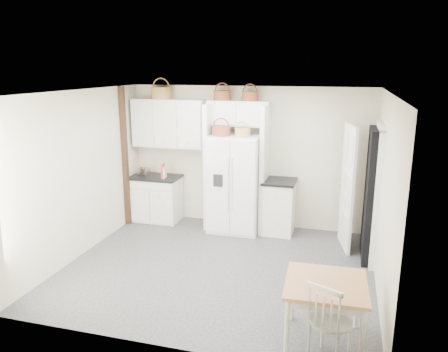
% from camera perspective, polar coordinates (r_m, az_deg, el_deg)
% --- Properties ---
extents(floor, '(4.50, 4.50, 0.00)m').
position_cam_1_polar(floor, '(6.72, -0.72, -11.83)').
color(floor, black).
rests_on(floor, ground).
extents(ceiling, '(4.50, 4.50, 0.00)m').
position_cam_1_polar(ceiling, '(6.05, -0.79, 10.91)').
color(ceiling, white).
rests_on(ceiling, wall_back).
extents(wall_back, '(4.50, 0.00, 4.50)m').
position_cam_1_polar(wall_back, '(8.14, 3.21, 2.49)').
color(wall_back, beige).
rests_on(wall_back, floor).
extents(wall_left, '(0.00, 4.00, 4.00)m').
position_cam_1_polar(wall_left, '(7.20, -18.20, 0.25)').
color(wall_left, beige).
rests_on(wall_left, floor).
extents(wall_right, '(0.00, 4.00, 4.00)m').
position_cam_1_polar(wall_right, '(6.05, 20.19, -2.49)').
color(wall_right, beige).
rests_on(wall_right, floor).
extents(refrigerator, '(0.91, 0.73, 1.76)m').
position_cam_1_polar(refrigerator, '(7.90, 1.48, -1.00)').
color(refrigerator, white).
rests_on(refrigerator, floor).
extents(base_cab_left, '(0.92, 0.58, 0.85)m').
position_cam_1_polar(base_cab_left, '(8.63, -8.85, -2.99)').
color(base_cab_left, silver).
rests_on(base_cab_left, floor).
extents(base_cab_right, '(0.53, 0.64, 0.93)m').
position_cam_1_polar(base_cab_right, '(7.96, 7.19, -4.08)').
color(base_cab_right, silver).
rests_on(base_cab_right, floor).
extents(dining_table, '(0.89, 0.89, 0.71)m').
position_cam_1_polar(dining_table, '(5.05, 12.97, -16.99)').
color(dining_table, '#AB6A3A').
rests_on(dining_table, floor).
extents(windsor_chair, '(0.56, 0.54, 0.89)m').
position_cam_1_polar(windsor_chair, '(4.75, 13.75, -17.97)').
color(windsor_chair, silver).
rests_on(windsor_chair, floor).
extents(counter_left, '(0.96, 0.62, 0.04)m').
position_cam_1_polar(counter_left, '(8.51, -8.96, -0.14)').
color(counter_left, black).
rests_on(counter_left, base_cab_left).
extents(counter_right, '(0.57, 0.68, 0.04)m').
position_cam_1_polar(counter_right, '(7.82, 7.30, -0.69)').
color(counter_right, black).
rests_on(counter_right, base_cab_right).
extents(toaster, '(0.24, 0.16, 0.16)m').
position_cam_1_polar(toaster, '(8.56, -10.45, 0.55)').
color(toaster, silver).
rests_on(toaster, counter_left).
extents(cookbook_red, '(0.07, 0.18, 0.26)m').
position_cam_1_polar(cookbook_red, '(8.33, -7.98, 0.64)').
color(cookbook_red, '#AE3729').
rests_on(cookbook_red, counter_left).
extents(cookbook_cream, '(0.05, 0.15, 0.22)m').
position_cam_1_polar(cookbook_cream, '(8.32, -7.75, 0.48)').
color(cookbook_cream, beige).
rests_on(cookbook_cream, counter_left).
extents(basket_upper_b, '(0.37, 0.37, 0.22)m').
position_cam_1_polar(basket_upper_b, '(8.34, -8.20, 10.68)').
color(basket_upper_b, olive).
rests_on(basket_upper_b, upper_cabinet).
extents(basket_bridge_a, '(0.31, 0.31, 0.17)m').
position_cam_1_polar(basket_bridge_a, '(7.94, -0.23, 10.49)').
color(basket_bridge_a, brown).
rests_on(basket_bridge_a, bridge_cabinet).
extents(basket_bridge_b, '(0.29, 0.29, 0.17)m').
position_cam_1_polar(basket_bridge_b, '(7.82, 3.42, 10.38)').
color(basket_bridge_b, brown).
rests_on(basket_bridge_b, bridge_cabinet).
extents(basket_fridge_a, '(0.32, 0.32, 0.17)m').
position_cam_1_polar(basket_fridge_a, '(7.67, -0.38, 5.92)').
color(basket_fridge_a, brown).
rests_on(basket_fridge_a, refrigerator).
extents(basket_fridge_b, '(0.26, 0.26, 0.14)m').
position_cam_1_polar(basket_fridge_b, '(7.57, 2.40, 5.70)').
color(basket_fridge_b, olive).
rests_on(basket_fridge_b, refrigerator).
extents(upper_cabinet, '(1.40, 0.34, 0.90)m').
position_cam_1_polar(upper_cabinet, '(8.33, -7.19, 6.85)').
color(upper_cabinet, silver).
rests_on(upper_cabinet, wall_back).
extents(bridge_cabinet, '(1.12, 0.34, 0.45)m').
position_cam_1_polar(bridge_cabinet, '(7.89, 1.95, 8.19)').
color(bridge_cabinet, silver).
rests_on(bridge_cabinet, wall_back).
extents(fridge_panel_left, '(0.08, 0.60, 2.30)m').
position_cam_1_polar(fridge_panel_left, '(8.06, -1.86, 1.28)').
color(fridge_panel_left, silver).
rests_on(fridge_panel_left, floor).
extents(fridge_panel_right, '(0.08, 0.60, 2.30)m').
position_cam_1_polar(fridge_panel_right, '(7.82, 5.29, 0.83)').
color(fridge_panel_right, silver).
rests_on(fridge_panel_right, floor).
extents(trim_post, '(0.09, 0.09, 2.60)m').
position_cam_1_polar(trim_post, '(8.30, -12.80, 2.38)').
color(trim_post, '#351E0E').
rests_on(trim_post, floor).
extents(doorway_void, '(0.18, 0.85, 2.05)m').
position_cam_1_polar(doorway_void, '(7.07, 18.71, -2.34)').
color(doorway_void, black).
rests_on(doorway_void, floor).
extents(door_slab, '(0.21, 0.79, 2.05)m').
position_cam_1_polar(door_slab, '(7.38, 15.81, -1.45)').
color(door_slab, white).
rests_on(door_slab, floor).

